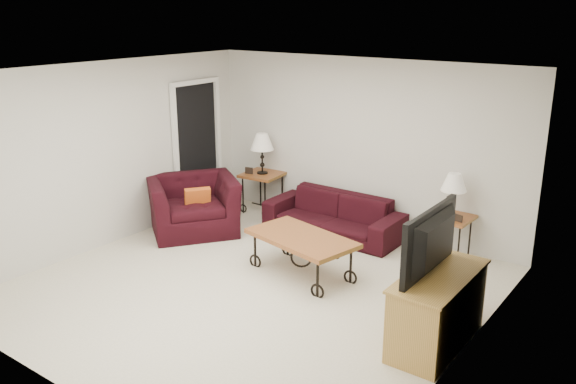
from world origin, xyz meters
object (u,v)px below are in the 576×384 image
object	(u,v)px
side_table_right	(449,237)
backpack	(432,256)
lamp_right	(453,195)
sofa	(333,215)
television	(441,243)
side_table_left	(263,193)
armchair	(193,205)
coffee_table	(301,255)
tv_stand	(437,310)
lamp_left	(262,154)

from	to	relation	value
side_table_right	backpack	xyz separation A→B (m)	(0.01, -0.57, -0.06)
lamp_right	sofa	bearing A→B (deg)	-173.87
television	side_table_left	bearing A→B (deg)	-118.98
side_table_right	lamp_right	size ratio (longest dim) A/B	1.00
armchair	sofa	bearing A→B (deg)	-21.17
sofa	backpack	xyz separation A→B (m)	(1.69, -0.39, -0.07)
lamp_right	television	world-z (taller)	television
side_table_left	lamp_right	distance (m)	3.17
side_table_right	lamp_right	bearing A→B (deg)	0.00
lamp_right	backpack	distance (m)	0.86
coffee_table	tv_stand	size ratio (longest dim) A/B	1.09
coffee_table	armchair	distance (m)	2.16
armchair	backpack	xyz separation A→B (m)	(3.41, 0.70, -0.18)
coffee_table	television	distance (m)	2.18
side_table_right	coffee_table	bearing A→B (deg)	-128.86
sofa	lamp_right	bearing A→B (deg)	6.13
lamp_left	lamp_right	xyz separation A→B (m)	(3.12, 0.00, -0.10)
coffee_table	armchair	world-z (taller)	armchair
side_table_right	lamp_right	xyz separation A→B (m)	(0.00, 0.00, 0.57)
lamp_right	tv_stand	world-z (taller)	lamp_right
armchair	backpack	distance (m)	3.49
sofa	television	bearing A→B (deg)	-39.19
side_table_left	side_table_right	distance (m)	3.12
tv_stand	lamp_right	bearing A→B (deg)	108.56
lamp_left	side_table_right	bearing A→B (deg)	0.00
television	side_table_right	bearing A→B (deg)	-161.93
side_table_right	coffee_table	world-z (taller)	side_table_right
tv_stand	television	world-z (taller)	television
sofa	side_table_right	bearing A→B (deg)	6.13
sofa	lamp_right	size ratio (longest dim) A/B	3.51
sofa	side_table_left	bearing A→B (deg)	172.88
lamp_right	tv_stand	xyz separation A→B (m)	(0.71, -2.11, -0.49)
television	backpack	distance (m)	1.87
coffee_table	television	bearing A→B (deg)	-15.36
lamp_right	lamp_left	bearing A→B (deg)	180.00
coffee_table	lamp_left	bearing A→B (deg)	139.70
side_table_right	armchair	world-z (taller)	armchair
lamp_right	coffee_table	distance (m)	2.11
tv_stand	coffee_table	bearing A→B (deg)	164.79
lamp_left	tv_stand	bearing A→B (deg)	-28.85
coffee_table	backpack	distance (m)	1.62
sofa	coffee_table	size ratio (longest dim) A/B	1.50
television	lamp_left	bearing A→B (deg)	-118.98
sofa	coffee_table	world-z (taller)	sofa
sofa	armchair	world-z (taller)	armchair
tv_stand	side_table_right	bearing A→B (deg)	108.56
lamp_right	backpack	bearing A→B (deg)	-88.70
side_table_left	television	bearing A→B (deg)	-28.98
side_table_left	coffee_table	world-z (taller)	side_table_left
backpack	coffee_table	bearing A→B (deg)	-165.75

